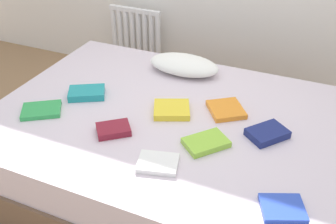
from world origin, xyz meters
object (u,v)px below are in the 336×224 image
at_px(textbook_blue, 283,208).
at_px(textbook_maroon, 113,129).
at_px(textbook_white, 158,163).
at_px(textbook_navy, 267,133).
at_px(textbook_orange, 226,110).
at_px(textbook_teal, 87,93).
at_px(pillow, 184,65).
at_px(textbook_green, 41,110).
at_px(radiator, 136,36).
at_px(bed, 165,148).
at_px(textbook_lime, 206,143).
at_px(textbook_yellow, 172,110).

bearing_deg(textbook_blue, textbook_maroon, 145.50).
bearing_deg(textbook_white, textbook_maroon, 141.60).
bearing_deg(textbook_navy, textbook_orange, 100.86).
distance_m(textbook_teal, textbook_blue, 1.34).
bearing_deg(textbook_maroon, pillow, 44.72).
bearing_deg(textbook_maroon, textbook_white, -62.43).
xyz_separation_m(textbook_blue, textbook_green, (-1.40, 0.20, 0.00)).
distance_m(radiator, textbook_green, 1.48).
bearing_deg(textbook_white, bed, 95.23).
height_order(textbook_orange, textbook_navy, textbook_navy).
relative_size(radiator, textbook_lime, 2.38).
xyz_separation_m(textbook_white, textbook_blue, (0.59, -0.05, -0.00)).
distance_m(textbook_orange, textbook_navy, 0.30).
xyz_separation_m(pillow, textbook_maroon, (-0.09, -0.79, -0.04)).
bearing_deg(textbook_lime, bed, 100.78).
bearing_deg(pillow, textbook_teal, -129.24).
xyz_separation_m(textbook_white, textbook_lime, (0.16, 0.24, 0.00)).
height_order(textbook_white, textbook_blue, textbook_white).
distance_m(textbook_maroon, textbook_navy, 0.81).
distance_m(radiator, pillow, 1.01).
xyz_separation_m(textbook_teal, textbook_blue, (1.26, -0.45, -0.01)).
distance_m(radiator, textbook_white, 1.89).
height_order(bed, textbook_teal, textbook_teal).
bearing_deg(textbook_yellow, radiator, 102.56).
bearing_deg(pillow, radiator, 137.03).
distance_m(bed, textbook_maroon, 0.42).
bearing_deg(textbook_maroon, textbook_lime, -27.93).
bearing_deg(textbook_maroon, radiator, 74.82).
xyz_separation_m(pillow, textbook_white, (0.24, -0.94, -0.04)).
xyz_separation_m(textbook_orange, textbook_green, (-0.98, -0.43, -0.00)).
bearing_deg(bed, pillow, 99.36).
bearing_deg(textbook_navy, textbook_maroon, 150.01).
bearing_deg(textbook_navy, bed, 130.74).
bearing_deg(textbook_yellow, textbook_orange, 1.27).
distance_m(textbook_blue, textbook_green, 1.42).
distance_m(pillow, textbook_white, 0.97).
bearing_deg(textbook_maroon, textbook_teal, 103.88).
xyz_separation_m(radiator, textbook_maroon, (0.64, -1.47, 0.13)).
relative_size(pillow, textbook_yellow, 2.38).
distance_m(radiator, textbook_navy, 1.84).
xyz_separation_m(bed, radiator, (-0.82, 1.20, 0.14)).
distance_m(radiator, textbook_lime, 1.79).
bearing_deg(textbook_blue, textbook_white, 152.68).
height_order(bed, textbook_blue, textbook_blue).
height_order(textbook_teal, textbook_maroon, textbook_teal).
bearing_deg(textbook_green, textbook_yellow, -10.15).
bearing_deg(textbook_lime, pillow, 70.55).
distance_m(textbook_lime, textbook_navy, 0.34).
bearing_deg(textbook_teal, pillow, 21.56).
xyz_separation_m(textbook_green, textbook_lime, (0.97, 0.09, 0.00)).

